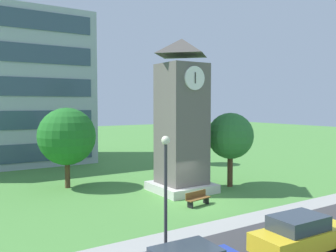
% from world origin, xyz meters
% --- Properties ---
extents(ground_plane, '(160.00, 160.00, 0.00)m').
position_xyz_m(ground_plane, '(0.00, 0.00, 0.00)').
color(ground_plane, '#4C893D').
extents(street_asphalt, '(120.00, 7.20, 0.01)m').
position_xyz_m(street_asphalt, '(0.00, -8.73, 0.00)').
color(street_asphalt, '#38383A').
rests_on(street_asphalt, ground).
extents(kerb_strip, '(120.00, 1.60, 0.01)m').
position_xyz_m(kerb_strip, '(0.00, -4.33, 0.00)').
color(kerb_strip, '#9E9E99').
rests_on(kerb_strip, ground).
extents(clock_tower, '(4.00, 4.00, 10.98)m').
position_xyz_m(clock_tower, '(1.05, 2.95, 4.93)').
color(clock_tower, '#605B56').
rests_on(clock_tower, ground).
extents(park_bench, '(1.86, 0.78, 0.88)m').
position_xyz_m(park_bench, '(-0.25, -0.68, 0.46)').
color(park_bench, brown).
rests_on(park_bench, ground).
extents(street_lamp, '(0.36, 0.36, 5.03)m').
position_xyz_m(street_lamp, '(-5.91, -5.94, 3.18)').
color(street_lamp, '#333338').
rests_on(street_lamp, ground).
extents(tree_streetside, '(3.52, 3.52, 5.68)m').
position_xyz_m(tree_streetside, '(5.07, 2.20, 3.89)').
color(tree_streetside, '#513823').
rests_on(tree_streetside, ground).
extents(tree_near_tower, '(4.33, 4.33, 6.07)m').
position_xyz_m(tree_near_tower, '(-5.60, 8.50, 3.90)').
color(tree_near_tower, '#513823').
rests_on(tree_near_tower, ground).
extents(tree_by_building, '(2.91, 2.91, 5.43)m').
position_xyz_m(tree_by_building, '(8.82, 11.92, 3.95)').
color(tree_by_building, '#513823').
rests_on(tree_by_building, ground).
extents(parked_car_yellow, '(4.64, 2.06, 1.69)m').
position_xyz_m(parked_car_yellow, '(-1.06, -8.90, 0.86)').
color(parked_car_yellow, gold).
rests_on(parked_car_yellow, ground).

